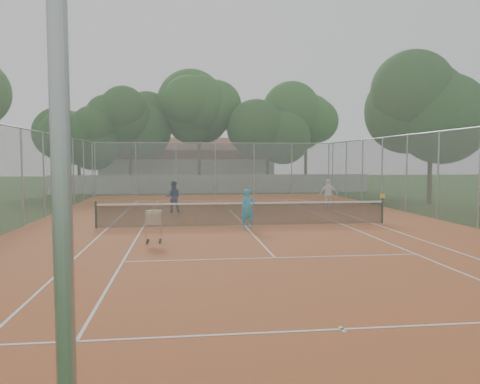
{
  "coord_description": "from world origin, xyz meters",
  "views": [
    {
      "loc": [
        -2.52,
        -18.94,
        2.74
      ],
      "look_at": [
        0.0,
        1.5,
        1.3
      ],
      "focal_mm": 35.0,
      "sensor_mm": 36.0,
      "label": 1
    }
  ],
  "objects": [
    {
      "name": "player_near",
      "position": [
        0.02,
        -0.83,
        0.8
      ],
      "size": [
        0.63,
        0.47,
        1.55
      ],
      "primitive_type": "imported",
      "rotation": [
        0.0,
        0.0,
        0.19
      ],
      "color": "#178DC4",
      "rests_on": "court_pad"
    },
    {
      "name": "clubhouse",
      "position": [
        -2.0,
        29.0,
        2.2
      ],
      "size": [
        16.4,
        9.0,
        4.4
      ],
      "primitive_type": "cube",
      "color": "beige",
      "rests_on": "ground"
    },
    {
      "name": "player_far_right",
      "position": [
        5.3,
        5.39,
        0.85
      ],
      "size": [
        1.06,
        0.76,
        1.67
      ],
      "primitive_type": "imported",
      "rotation": [
        0.0,
        0.0,
        2.74
      ],
      "color": "white",
      "rests_on": "court_pad"
    },
    {
      "name": "ground",
      "position": [
        0.0,
        0.0,
        0.0
      ],
      "size": [
        120.0,
        120.0,
        0.0
      ],
      "primitive_type": "plane",
      "color": "#15330E",
      "rests_on": "ground"
    },
    {
      "name": "court_pad",
      "position": [
        0.0,
        0.0,
        0.01
      ],
      "size": [
        18.0,
        34.0,
        0.02
      ],
      "primitive_type": "cube",
      "color": "#B44F23",
      "rests_on": "ground"
    },
    {
      "name": "court_lines",
      "position": [
        0.0,
        0.0,
        0.02
      ],
      "size": [
        10.98,
        23.78,
        0.01
      ],
      "primitive_type": "cube",
      "color": "white",
      "rests_on": "court_pad"
    },
    {
      "name": "player_far_left",
      "position": [
        -3.0,
        5.18,
        0.82
      ],
      "size": [
        0.81,
        0.64,
        1.6
      ],
      "primitive_type": "imported",
      "rotation": [
        0.0,
        0.0,
        3.1
      ],
      "color": "#1A1848",
      "rests_on": "court_pad"
    },
    {
      "name": "ball_hopper",
      "position": [
        -3.46,
        -3.64,
        0.57
      ],
      "size": [
        0.62,
        0.62,
        1.1
      ],
      "primitive_type": "cube",
      "rotation": [
        0.0,
        0.0,
        0.2
      ],
      "color": "#ACABB2",
      "rests_on": "court_pad"
    },
    {
      "name": "tropical_trees",
      "position": [
        0.0,
        22.0,
        5.0
      ],
      "size": [
        29.0,
        19.0,
        10.0
      ],
      "primitive_type": "cube",
      "color": "black",
      "rests_on": "ground"
    },
    {
      "name": "tennis_net",
      "position": [
        0.0,
        0.0,
        0.51
      ],
      "size": [
        11.88,
        0.1,
        0.98
      ],
      "primitive_type": "cube",
      "color": "black",
      "rests_on": "court_pad"
    },
    {
      "name": "perimeter_fence",
      "position": [
        0.0,
        0.0,
        2.0
      ],
      "size": [
        18.0,
        34.0,
        4.0
      ],
      "primitive_type": "cube",
      "color": "slate",
      "rests_on": "ground"
    },
    {
      "name": "boundary_wall",
      "position": [
        0.0,
        19.0,
        0.75
      ],
      "size": [
        26.0,
        0.3,
        1.5
      ],
      "primitive_type": "cube",
      "color": "silver",
      "rests_on": "ground"
    }
  ]
}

